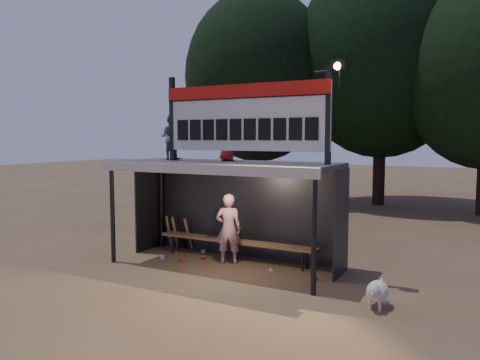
{
  "coord_description": "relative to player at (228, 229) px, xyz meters",
  "views": [
    {
      "loc": [
        5.11,
        -8.82,
        2.85
      ],
      "look_at": [
        0.2,
        0.4,
        1.9
      ],
      "focal_mm": 35.0,
      "sensor_mm": 36.0,
      "label": 1
    }
  ],
  "objects": [
    {
      "name": "bats",
      "position": [
        -1.8,
        0.58,
        -0.37
      ],
      "size": [
        0.68,
        0.35,
        0.84
      ],
      "color": "olive",
      "rests_on": "ground"
    },
    {
      "name": "dog",
      "position": [
        3.57,
        -1.26,
        -0.52
      ],
      "size": [
        0.36,
        0.81,
        0.49
      ],
      "color": "white",
      "rests_on": "ground"
    },
    {
      "name": "litter",
      "position": [
        -0.21,
        -0.11,
        -0.76
      ],
      "size": [
        3.84,
        1.09,
        0.08
      ],
      "color": "#B6331F",
      "rests_on": "ground"
    },
    {
      "name": "scoreboard_assembly",
      "position": [
        0.57,
        -0.25,
        2.53
      ],
      "size": [
        4.1,
        0.27,
        1.99
      ],
      "color": "black",
      "rests_on": "dugout_shelter"
    },
    {
      "name": "tree_mid",
      "position": [
        1.01,
        11.26,
        5.37
      ],
      "size": [
        7.22,
        7.22,
        10.36
      ],
      "color": "black",
      "rests_on": "ground"
    },
    {
      "name": "bench",
      "position": [
        0.01,
        0.31,
        -0.37
      ],
      "size": [
        4.0,
        0.35,
        0.48
      ],
      "color": "olive",
      "rests_on": "ground"
    },
    {
      "name": "player",
      "position": [
        0.0,
        0.0,
        0.0
      ],
      "size": [
        0.68,
        0.56,
        1.6
      ],
      "primitive_type": "imported",
      "rotation": [
        0.0,
        0.0,
        3.5
      ],
      "color": "white",
      "rests_on": "ground"
    },
    {
      "name": "tree_left",
      "position": [
        -3.99,
        9.76,
        4.72
      ],
      "size": [
        6.46,
        6.46,
        9.27
      ],
      "color": "black",
      "rests_on": "ground"
    },
    {
      "name": "ground",
      "position": [
        0.01,
        -0.24,
        -0.8
      ],
      "size": [
        80.0,
        80.0,
        0.0
      ],
      "primitive_type": "plane",
      "color": "brown",
      "rests_on": "ground"
    },
    {
      "name": "child_a",
      "position": [
        -1.55,
        -0.02,
        2.06
      ],
      "size": [
        0.59,
        0.51,
        1.07
      ],
      "primitive_type": "imported",
      "rotation": [
        0.0,
        0.0,
        3.36
      ],
      "color": "slate",
      "rests_on": "dugout_shelter"
    },
    {
      "name": "child_b",
      "position": [
        -0.08,
        0.1,
        1.98
      ],
      "size": [
        0.48,
        0.34,
        0.91
      ],
      "primitive_type": "imported",
      "rotation": [
        0.0,
        0.0,
        3.03
      ],
      "color": "#A2181A",
      "rests_on": "dugout_shelter"
    },
    {
      "name": "dugout_shelter",
      "position": [
        0.01,
        0.01,
        1.05
      ],
      "size": [
        5.1,
        2.08,
        2.32
      ],
      "color": "#3D3D3F",
      "rests_on": "ground"
    }
  ]
}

